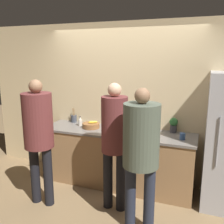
# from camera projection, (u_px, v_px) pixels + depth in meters

# --- Properties ---
(ground_plane) EXTENTS (14.00, 14.00, 0.00)m
(ground_plane) POSITION_uv_depth(u_px,v_px,m) (109.00, 194.00, 3.80)
(ground_plane) COLOR #8C704C
(wall_back) EXTENTS (5.20, 0.06, 2.60)m
(wall_back) POSITION_uv_depth(u_px,v_px,m) (124.00, 103.00, 4.16)
(wall_back) COLOR #D6BC8C
(wall_back) RESTS_ON ground_plane
(counter) EXTENTS (2.44, 0.68, 0.91)m
(counter) POSITION_uv_depth(u_px,v_px,m) (117.00, 157.00, 4.05)
(counter) COLOR #9E754C
(counter) RESTS_ON ground_plane
(person_left) EXTENTS (0.40, 0.40, 1.77)m
(person_left) POSITION_uv_depth(u_px,v_px,m) (38.00, 130.00, 3.36)
(person_left) COLOR black
(person_left) RESTS_ON ground_plane
(person_center) EXTENTS (0.34, 0.34, 1.74)m
(person_center) POSITION_uv_depth(u_px,v_px,m) (114.00, 137.00, 3.25)
(person_center) COLOR black
(person_center) RESTS_ON ground_plane
(person_right) EXTENTS (0.41, 0.41, 1.73)m
(person_right) POSITION_uv_depth(u_px,v_px,m) (141.00, 146.00, 2.81)
(person_right) COLOR #232838
(person_right) RESTS_ON ground_plane
(fruit_bowl) EXTENTS (0.28, 0.28, 0.12)m
(fruit_bowl) POSITION_uv_depth(u_px,v_px,m) (91.00, 125.00, 4.09)
(fruit_bowl) COLOR brown
(fruit_bowl) RESTS_ON counter
(utensil_crock) EXTENTS (0.10, 0.10, 0.26)m
(utensil_crock) POSITION_uv_depth(u_px,v_px,m) (74.00, 118.00, 4.45)
(utensil_crock) COLOR #3D424C
(utensil_crock) RESTS_ON counter
(bottle_dark) EXTENTS (0.08, 0.08, 0.15)m
(bottle_dark) POSITION_uv_depth(u_px,v_px,m) (133.00, 132.00, 3.69)
(bottle_dark) COLOR #333338
(bottle_dark) RESTS_ON counter
(bottle_clear) EXTENTS (0.06, 0.06, 0.16)m
(bottle_clear) POSITION_uv_depth(u_px,v_px,m) (80.00, 122.00, 4.21)
(bottle_clear) COLOR silver
(bottle_clear) RESTS_ON counter
(cup_red) EXTENTS (0.09, 0.09, 0.08)m
(cup_red) POSITION_uv_depth(u_px,v_px,m) (135.00, 127.00, 3.99)
(cup_red) COLOR #A33D33
(cup_red) RESTS_ON counter
(cup_blue) EXTENTS (0.08, 0.08, 0.09)m
(cup_blue) POSITION_uv_depth(u_px,v_px,m) (182.00, 136.00, 3.52)
(cup_blue) COLOR #335184
(cup_blue) RESTS_ON counter
(potted_plant) EXTENTS (0.13, 0.13, 0.23)m
(potted_plant) POSITION_uv_depth(u_px,v_px,m) (174.00, 124.00, 3.83)
(potted_plant) COLOR #3D3D42
(potted_plant) RESTS_ON counter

